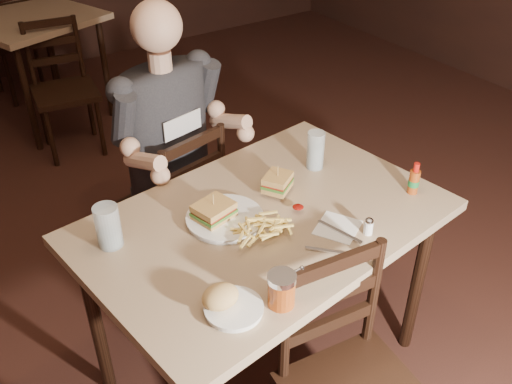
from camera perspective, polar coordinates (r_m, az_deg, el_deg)
room_shell at (r=2.01m, az=3.22°, el=18.21°), size 7.00×7.00×7.00m
main_table at (r=2.02m, az=0.80°, el=-4.36°), size 1.34×0.98×0.77m
bg_table at (r=4.32m, az=-21.58°, el=14.93°), size 1.01×1.01×0.77m
chair_far at (r=2.67m, az=-8.30°, el=-1.22°), size 0.47×0.50×0.84m
bg_chair_far at (r=4.90m, az=-22.83°, el=14.00°), size 0.46×0.49×0.91m
bg_chair_near at (r=3.91m, az=-18.55°, el=9.46°), size 0.45×0.48×0.84m
diner at (r=2.39m, az=-8.51°, el=7.62°), size 0.61×0.52×0.92m
dinner_plate at (r=1.96m, az=-3.12°, el=-2.75°), size 0.29×0.29×0.01m
sandwich_left at (r=1.92m, az=-4.28°, el=-1.40°), size 0.15×0.13×0.11m
sandwich_right at (r=2.07m, az=2.18°, el=1.38°), size 0.13×0.13×0.09m
fries_pile at (r=1.88m, az=0.55°, el=-3.59°), size 0.26×0.20×0.04m
ketchup_dollop at (r=2.00m, az=4.23°, el=-1.51°), size 0.04×0.04×0.01m
glass_left at (r=1.88m, az=-14.57°, el=-3.34°), size 0.09×0.09×0.15m
glass_right at (r=2.22m, az=5.97°, el=4.18°), size 0.08×0.08×0.15m
hot_sauce at (r=2.15m, az=15.57°, el=1.35°), size 0.04×0.04×0.13m
salt_shaker at (r=1.93m, az=11.18°, el=-3.41°), size 0.03×0.03×0.06m
syrup_dispenser at (r=1.63m, az=2.57°, el=-9.74°), size 0.09×0.09×0.11m
napkin at (r=1.95m, az=8.16°, el=-3.53°), size 0.19×0.19×0.00m
knife at (r=1.84m, az=7.98°, el=-5.97°), size 0.14×0.15×0.00m
fork at (r=1.93m, az=8.39°, el=-3.94°), size 0.05×0.18×0.01m
side_plate at (r=1.64m, az=-2.22°, el=-11.67°), size 0.18×0.18×0.01m
bread_roll at (r=1.63m, az=-3.59°, el=-10.40°), size 0.12×0.10×0.06m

